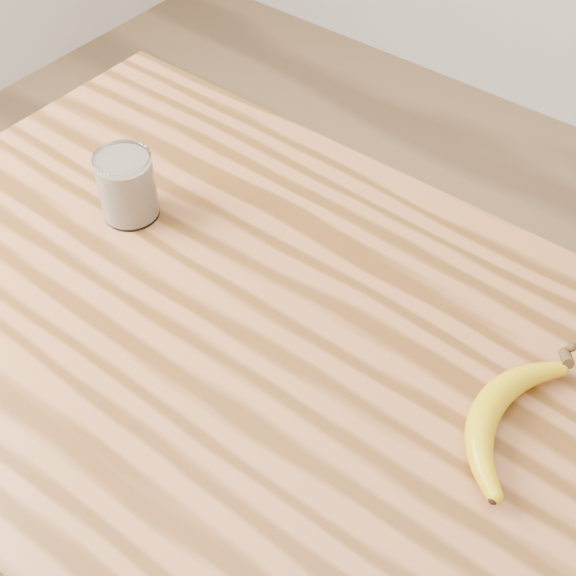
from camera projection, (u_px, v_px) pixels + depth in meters
The scene contains 4 objects.
room at pixel (227, 6), 0.71m from camera, with size 4.04×4.04×2.70m.
table at pixel (250, 391), 1.13m from camera, with size 1.20×0.80×0.90m.
smoothie_glass at pixel (127, 186), 1.16m from camera, with size 0.08×0.08×0.10m.
banana at pixel (487, 408), 0.94m from camera, with size 0.11×0.30×0.04m, color gold, non-canonical shape.
Camera 1 is at (0.45, -0.49, 1.70)m, focal length 50.00 mm.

